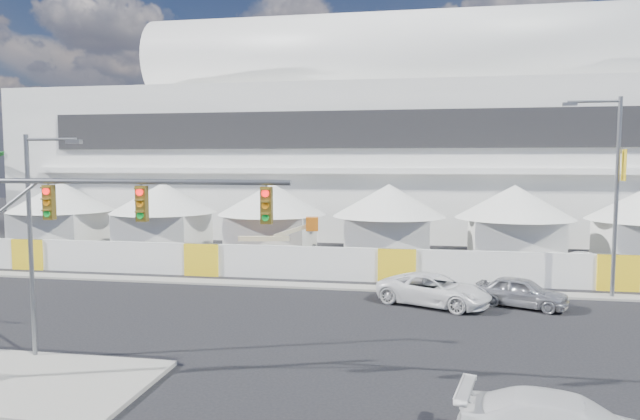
% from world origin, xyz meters
% --- Properties ---
extents(ground, '(160.00, 160.00, 0.00)m').
position_xyz_m(ground, '(0.00, 0.00, 0.00)').
color(ground, black).
rests_on(ground, ground).
extents(stadium, '(80.00, 24.80, 21.98)m').
position_xyz_m(stadium, '(8.71, 41.50, 9.45)').
color(stadium, silver).
rests_on(stadium, ground).
extents(tent_row, '(53.40, 8.40, 5.40)m').
position_xyz_m(tent_row, '(0.50, 24.00, 3.15)').
color(tent_row, silver).
rests_on(tent_row, ground).
extents(hoarding_fence, '(70.00, 0.25, 2.00)m').
position_xyz_m(hoarding_fence, '(6.00, 14.50, 1.00)').
color(hoarding_fence, silver).
rests_on(hoarding_fence, ground).
extents(sedan_silver, '(3.27, 4.66, 1.47)m').
position_xyz_m(sedan_silver, '(12.22, 9.89, 0.74)').
color(sedan_silver, '#B4B5B9').
rests_on(sedan_silver, ground).
extents(pickup_curb, '(4.48, 6.08, 1.54)m').
position_xyz_m(pickup_curb, '(8.02, 9.53, 0.77)').
color(pickup_curb, white).
rests_on(pickup_curb, ground).
extents(lot_car_a, '(3.13, 4.03, 1.28)m').
position_xyz_m(lot_car_a, '(17.80, 19.42, 0.64)').
color(lot_car_a, silver).
rests_on(lot_car_a, ground).
extents(traffic_mast, '(10.68, 0.70, 7.24)m').
position_xyz_m(traffic_mast, '(-4.32, -3.18, 4.24)').
color(traffic_mast, gray).
rests_on(traffic_mast, median_island).
extents(streetlight_median, '(2.18, 0.22, 7.86)m').
position_xyz_m(streetlight_median, '(-6.08, -0.80, 4.67)').
color(streetlight_median, gray).
rests_on(streetlight_median, median_island).
extents(streetlight_curb, '(3.06, 0.69, 10.34)m').
position_xyz_m(streetlight_curb, '(16.91, 12.50, 5.99)').
color(streetlight_curb, gray).
rests_on(streetlight_curb, ground).
extents(boom_lift, '(6.64, 2.01, 3.31)m').
position_xyz_m(boom_lift, '(-3.65, 18.41, 0.89)').
color(boom_lift, '#C35D12').
rests_on(boom_lift, ground).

